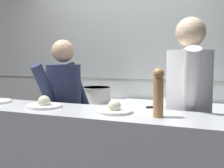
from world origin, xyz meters
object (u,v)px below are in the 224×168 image
object	(u,v)px
mixing_bowl_steel	(164,101)
pepper_mill	(158,92)
chef_head_cook	(64,114)
plated_dish_dessert	(114,109)
chefs_knife	(160,107)
sauce_pot	(96,94)
plated_dish_appetiser	(44,104)
oven_range	(81,137)
stock_pot	(64,91)
chef_sous	(188,116)

from	to	relation	value
mixing_bowl_steel	pepper_mill	world-z (taller)	pepper_mill
chef_head_cook	plated_dish_dessert	bearing A→B (deg)	-16.26
chefs_knife	plated_dish_dessert	bearing A→B (deg)	-98.49
sauce_pot	plated_dish_appetiser	world-z (taller)	plated_dish_appetiser
plated_dish_dessert	mixing_bowl_steel	bearing A→B (deg)	82.07
plated_dish_appetiser	oven_range	bearing A→B (deg)	104.53
oven_range	plated_dish_dessert	world-z (taller)	plated_dish_dessert
plated_dish_appetiser	pepper_mill	distance (m)	0.88
oven_range	sauce_pot	xyz separation A→B (m)	(0.20, 0.03, 0.54)
oven_range	sauce_pot	distance (m)	0.58
stock_pot	plated_dish_dessert	bearing A→B (deg)	-46.33
mixing_bowl_steel	chef_head_cook	world-z (taller)	chef_head_cook
stock_pot	plated_dish_appetiser	world-z (taller)	plated_dish_appetiser
plated_dish_appetiser	plated_dish_dessert	world-z (taller)	plated_dish_appetiser
mixing_bowl_steel	chef_head_cook	bearing A→B (deg)	-142.75
oven_range	chefs_knife	xyz separation A→B (m)	(1.00, -0.17, 0.47)
oven_range	mixing_bowl_steel	xyz separation A→B (m)	(1.01, -0.03, 0.51)
stock_pot	mixing_bowl_steel	distance (m)	1.25
chefs_knife	chef_head_cook	world-z (taller)	chef_head_cook
stock_pot	plated_dish_appetiser	distance (m)	1.27
mixing_bowl_steel	plated_dish_appetiser	world-z (taller)	plated_dish_appetiser
sauce_pot	chef_head_cook	xyz separation A→B (m)	(-0.03, -0.69, -0.11)
stock_pot	chefs_knife	world-z (taller)	stock_pot
chefs_knife	chef_head_cook	bearing A→B (deg)	-149.23
oven_range	chefs_knife	world-z (taller)	chefs_knife
mixing_bowl_steel	chefs_knife	size ratio (longest dim) A/B	0.78
plated_dish_dessert	chef_sous	size ratio (longest dim) A/B	0.15
stock_pot	mixing_bowl_steel	size ratio (longest dim) A/B	1.01
stock_pot	pepper_mill	distance (m)	1.85
chef_sous	oven_range	bearing A→B (deg)	144.41
chefs_knife	pepper_mill	world-z (taller)	pepper_mill
pepper_mill	plated_dish_dessert	bearing A→B (deg)	171.54
chef_head_cook	chef_sous	xyz separation A→B (m)	(1.13, -0.02, 0.08)
sauce_pot	chefs_knife	size ratio (longest dim) A/B	1.08
pepper_mill	chef_sous	size ratio (longest dim) A/B	0.18
plated_dish_appetiser	plated_dish_dessert	size ratio (longest dim) A/B	1.04
stock_pot	plated_dish_appetiser	xyz separation A→B (m)	(0.53, -1.15, 0.06)
sauce_pot	chefs_knife	world-z (taller)	sauce_pot
plated_dish_appetiser	pepper_mill	world-z (taller)	pepper_mill
stock_pot	chef_sous	bearing A→B (deg)	-24.25
plated_dish_dessert	chef_sous	xyz separation A→B (m)	(0.45, 0.45, -0.10)
mixing_bowl_steel	plated_dish_appetiser	xyz separation A→B (m)	(-0.71, -1.11, 0.11)
chef_sous	chef_head_cook	bearing A→B (deg)	170.88
oven_range	chef_head_cook	world-z (taller)	chef_head_cook
sauce_pot	plated_dish_appetiser	size ratio (longest dim) A/B	1.34
oven_range	plated_dish_appetiser	bearing A→B (deg)	-75.47
plated_dish_appetiser	sauce_pot	bearing A→B (deg)	94.54
chefs_knife	pepper_mill	bearing A→B (deg)	-80.56
chefs_knife	chef_head_cook	size ratio (longest dim) A/B	0.21
plated_dish_appetiser	chef_sous	bearing A→B (deg)	24.27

